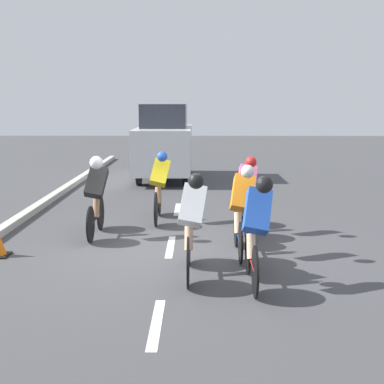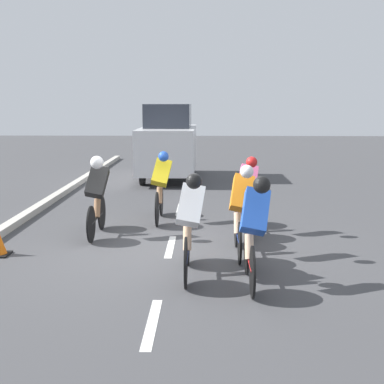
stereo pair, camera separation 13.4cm
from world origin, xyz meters
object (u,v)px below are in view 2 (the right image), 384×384
(cyclist_black, at_px, (97,193))
(cyclist_pink, at_px, (247,193))
(support_car, at_px, (168,142))
(cyclist_orange, at_px, (241,208))
(cyclist_white, at_px, (189,223))
(cyclist_yellow, at_px, (161,185))
(cyclist_blue, at_px, (254,228))

(cyclist_black, bearing_deg, cyclist_pink, -171.75)
(cyclist_pink, relative_size, support_car, 0.41)
(cyclist_pink, height_order, cyclist_orange, cyclist_orange)
(cyclist_white, bearing_deg, cyclist_yellow, -78.91)
(cyclist_black, height_order, cyclist_pink, cyclist_black)
(cyclist_black, height_order, cyclist_orange, cyclist_black)
(cyclist_pink, bearing_deg, cyclist_yellow, -27.78)
(support_car, bearing_deg, cyclist_yellow, 92.46)
(cyclist_yellow, height_order, cyclist_blue, cyclist_blue)
(support_car, bearing_deg, cyclist_black, 84.02)
(cyclist_pink, relative_size, cyclist_orange, 1.04)
(cyclist_black, relative_size, cyclist_orange, 1.00)
(cyclist_yellow, distance_m, cyclist_pink, 1.91)
(cyclist_yellow, relative_size, cyclist_black, 1.06)
(cyclist_orange, distance_m, cyclist_white, 1.34)
(cyclist_black, distance_m, cyclist_white, 2.84)
(cyclist_yellow, height_order, cyclist_white, cyclist_white)
(cyclist_yellow, xyz_separation_m, cyclist_orange, (-1.47, 2.44, 0.02))
(cyclist_blue, bearing_deg, support_car, -79.81)
(support_car, bearing_deg, cyclist_white, 95.63)
(cyclist_pink, bearing_deg, cyclist_blue, 87.37)
(cyclist_yellow, relative_size, cyclist_white, 1.01)
(cyclist_orange, xyz_separation_m, support_car, (1.74, -8.64, 0.38))
(cyclist_orange, bearing_deg, cyclist_blue, 92.86)
(cyclist_blue, distance_m, cyclist_orange, 1.46)
(cyclist_yellow, height_order, cyclist_black, cyclist_black)
(cyclist_pink, distance_m, cyclist_white, 2.82)
(cyclist_pink, relative_size, cyclist_white, 0.99)
(cyclist_yellow, distance_m, cyclist_black, 1.66)
(support_car, bearing_deg, cyclist_blue, 100.19)
(cyclist_orange, relative_size, support_car, 0.39)
(cyclist_black, height_order, cyclist_blue, cyclist_blue)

